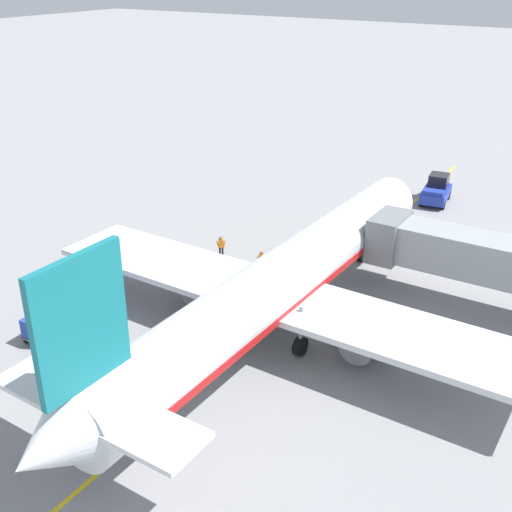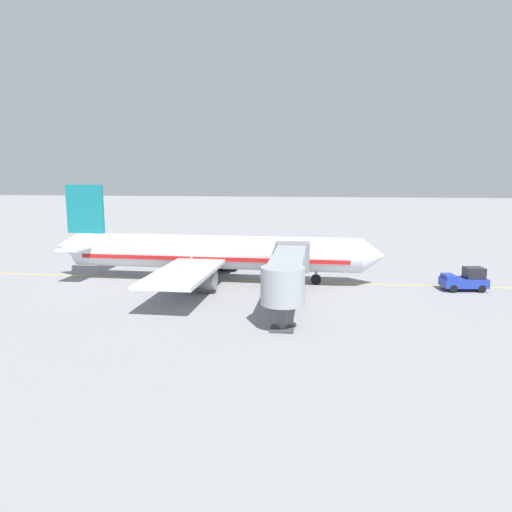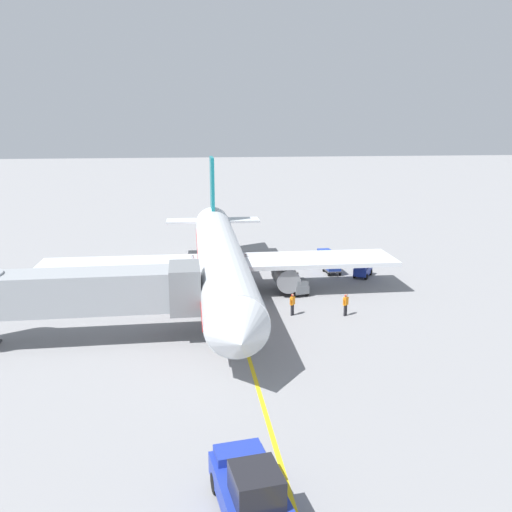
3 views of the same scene
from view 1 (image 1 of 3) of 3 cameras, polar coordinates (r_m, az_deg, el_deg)
The scene contains 11 objects.
ground_plane at distance 37.86m, azimuth 0.15°, elevation -7.20°, with size 400.00×400.00×0.00m, color gray.
gate_lead_in_line at distance 37.86m, azimuth 0.15°, elevation -7.19°, with size 0.24×80.00×0.01m, color gold.
parked_airliner at distance 36.99m, azimuth 2.31°, elevation -2.36°, with size 30.08×37.25×10.63m.
jet_bridge at distance 41.67m, azimuth 20.49°, elevation -0.33°, with size 15.69×3.50×4.98m.
pushback_tractor at distance 60.43m, azimuth 15.86°, elevation 5.66°, with size 2.76×4.65×2.40m.
baggage_tug_lead at distance 43.45m, azimuth -16.08°, elevation -2.67°, with size 2.38×2.75×1.62m.
baggage_tug_trailing at distance 41.76m, azimuth -4.97°, elevation -2.87°, with size 1.74×2.70×1.62m.
baggage_cart_front at distance 40.73m, azimuth -15.16°, elevation -4.12°, with size 1.38×2.92×1.58m.
baggage_cart_second_in_train at distance 39.19m, azimuth -18.64°, elevation -5.84°, with size 1.38×2.92×1.58m.
ground_crew_wing_walker at distance 47.17m, azimuth -3.15°, elevation 0.93°, with size 0.62×0.52×1.69m.
ground_crew_loader at distance 44.72m, azimuth 0.51°, elevation -0.45°, with size 0.56×0.59×1.69m.
Camera 1 is at (16.93, -27.17, 20.22)m, focal length 44.62 mm.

